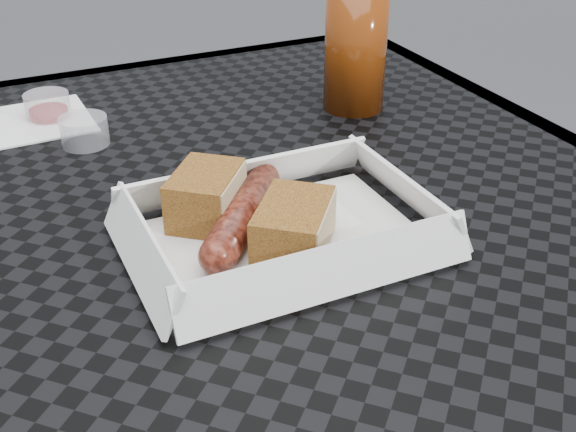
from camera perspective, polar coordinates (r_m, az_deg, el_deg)
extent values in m
cube|color=black|center=(0.68, -5.58, 1.26)|extent=(0.80, 0.80, 0.01)
cube|color=black|center=(1.02, -13.28, 10.54)|extent=(0.80, 0.03, 0.03)
cube|color=black|center=(0.87, 19.18, 6.10)|extent=(0.03, 0.80, 0.03)
cylinder|color=black|center=(1.27, 4.60, -3.09)|extent=(0.03, 0.03, 0.73)
cube|color=white|center=(0.60, -0.41, -1.87)|extent=(0.22, 0.15, 0.00)
cylinder|color=maroon|center=(0.60, -3.61, 0.15)|extent=(0.10, 0.12, 0.03)
sphere|color=maroon|center=(0.65, -1.94, 2.94)|extent=(0.03, 0.03, 0.03)
sphere|color=maroon|center=(0.55, -5.60, -3.19)|extent=(0.03, 0.03, 0.03)
cube|color=brown|center=(0.61, -6.52, 1.60)|extent=(0.08, 0.09, 0.04)
cube|color=brown|center=(0.57, 0.43, -0.83)|extent=(0.09, 0.09, 0.04)
cylinder|color=red|center=(0.58, 6.47, -2.74)|extent=(0.02, 0.02, 0.00)
torus|color=white|center=(0.58, 7.46, -2.80)|extent=(0.02, 0.02, 0.00)
cube|color=#B2D17F|center=(0.59, 7.30, -2.37)|extent=(0.02, 0.02, 0.00)
cube|color=white|center=(0.87, -19.39, 7.08)|extent=(0.12, 0.12, 0.00)
cylinder|color=maroon|center=(0.86, -18.46, 8.21)|extent=(0.05, 0.05, 0.03)
cylinder|color=silver|center=(0.79, -15.80, 6.49)|extent=(0.05, 0.05, 0.03)
cylinder|color=#622608|center=(0.84, 5.36, 13.16)|extent=(0.07, 0.07, 0.15)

